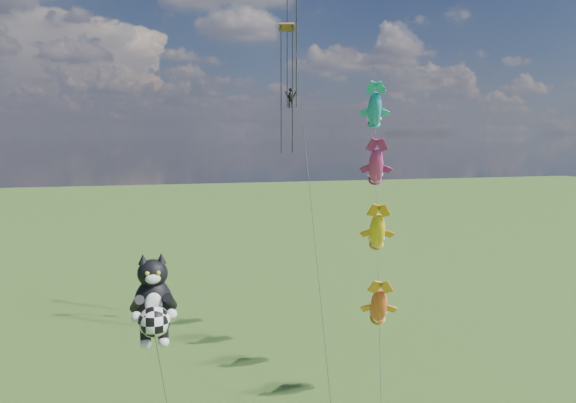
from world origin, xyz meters
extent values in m
cylinder|color=black|center=(0.33, 1.29, 2.91)|extent=(0.91, 2.65, 5.53)
ellipsoid|color=black|center=(-0.10, 2.86, 7.03)|extent=(2.25, 2.02, 2.73)
ellipsoid|color=black|center=(-0.10, 2.77, 8.65)|extent=(1.77, 1.68, 1.38)
cone|color=black|center=(-0.53, 2.77, 9.38)|extent=(0.60, 0.60, 0.51)
cone|color=black|center=(0.32, 2.77, 9.38)|extent=(0.60, 0.60, 0.51)
ellipsoid|color=white|center=(-0.10, 2.22, 8.52)|extent=(0.79, 0.55, 0.50)
ellipsoid|color=white|center=(-0.10, 2.22, 7.29)|extent=(0.91, 0.56, 1.13)
sphere|color=gold|center=(-0.36, 2.16, 8.81)|extent=(0.20, 0.20, 0.20)
sphere|color=gold|center=(0.15, 2.16, 8.81)|extent=(0.20, 0.20, 0.20)
sphere|color=white|center=(-0.92, 1.96, 6.82)|extent=(0.51, 0.51, 0.51)
sphere|color=white|center=(0.71, 1.96, 6.82)|extent=(0.51, 0.51, 0.51)
sphere|color=white|center=(-0.53, 2.73, 5.19)|extent=(0.55, 0.55, 0.55)
sphere|color=white|center=(0.32, 2.73, 5.19)|extent=(0.55, 0.55, 0.55)
sphere|color=white|center=(-0.10, 1.70, 6.60)|extent=(1.48, 1.48, 1.48)
cylinder|color=black|center=(13.36, 7.10, 10.19)|extent=(5.52, 14.86, 20.09)
ellipsoid|color=red|center=(12.15, 3.84, 5.77)|extent=(1.75, 2.66, 2.80)
ellipsoid|color=yellow|center=(13.18, 6.61, 9.52)|extent=(1.75, 2.66, 2.80)
ellipsoid|color=#D83381|center=(14.20, 9.38, 13.26)|extent=(1.75, 2.66, 2.80)
ellipsoid|color=blue|center=(15.23, 12.15, 17.01)|extent=(1.75, 2.66, 2.80)
cylinder|color=black|center=(9.35, 8.22, 12.28)|extent=(2.30, 16.94, 24.28)
cube|color=#269123|center=(9.35, 13.72, 22.53)|extent=(1.20, 0.79, 0.58)
cylinder|color=black|center=(8.96, 13.72, 18.16)|extent=(0.08, 0.08, 8.74)
cylinder|color=black|center=(9.74, 13.72, 18.16)|extent=(0.08, 0.08, 8.74)
cylinder|color=black|center=(10.15, 16.67, 21.28)|extent=(0.08, 0.08, 8.41)
cylinder|color=black|center=(10.82, 16.67, 21.28)|extent=(0.08, 0.08, 8.41)
camera|label=1|loc=(-0.35, -24.37, 15.31)|focal=35.00mm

